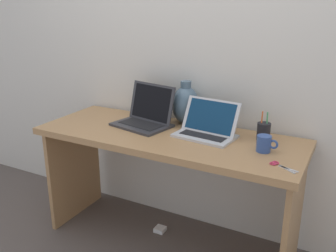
% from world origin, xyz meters
% --- Properties ---
extents(ground_plane, '(6.00, 6.00, 0.00)m').
position_xyz_m(ground_plane, '(0.00, 0.00, 0.00)').
color(ground_plane, '#564C47').
extents(back_wall, '(4.40, 0.04, 2.40)m').
position_xyz_m(back_wall, '(0.00, 0.34, 1.20)').
color(back_wall, silver).
rests_on(back_wall, ground).
extents(desk, '(1.61, 0.60, 0.76)m').
position_xyz_m(desk, '(0.00, 0.00, 0.60)').
color(desk, '#AD7F51').
rests_on(desk, ground).
extents(laptop_left, '(0.39, 0.32, 0.26)m').
position_xyz_m(laptop_left, '(-0.21, 0.10, 0.82)').
color(laptop_left, '#333338').
rests_on(laptop_left, desk).
extents(laptop_right, '(0.36, 0.26, 0.21)m').
position_xyz_m(laptop_right, '(0.22, 0.08, 0.81)').
color(laptop_right, silver).
rests_on(laptop_right, desk).
extents(green_vase, '(0.18, 0.18, 0.28)m').
position_xyz_m(green_vase, '(0.00, 0.24, 0.88)').
color(green_vase, slate).
rests_on(green_vase, desk).
extents(coffee_mug, '(0.11, 0.08, 0.09)m').
position_xyz_m(coffee_mug, '(0.58, -0.01, 0.80)').
color(coffee_mug, '#335199').
rests_on(coffee_mug, desk).
extents(pen_cup, '(0.08, 0.08, 0.17)m').
position_xyz_m(pen_cup, '(0.53, 0.17, 0.81)').
color(pen_cup, black).
rests_on(pen_cup, desk).
extents(scissors, '(0.14, 0.10, 0.01)m').
position_xyz_m(scissors, '(0.69, -0.15, 0.76)').
color(scissors, '#B7B7BC').
rests_on(scissors, desk).
extents(power_brick, '(0.07, 0.07, 0.03)m').
position_xyz_m(power_brick, '(-0.10, 0.07, 0.01)').
color(power_brick, white).
rests_on(power_brick, ground).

